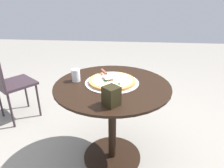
# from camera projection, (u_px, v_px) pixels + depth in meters

# --- Properties ---
(ground_plane) EXTENTS (10.00, 10.00, 0.00)m
(ground_plane) POSITION_uv_depth(u_px,v_px,m) (112.00, 156.00, 1.87)
(ground_plane) COLOR gray
(patio_table) EXTENTS (0.91, 0.91, 0.73)m
(patio_table) POSITION_uv_depth(u_px,v_px,m) (112.00, 108.00, 1.66)
(patio_table) COLOR black
(patio_table) RESTS_ON ground
(pizza_on_tray) EXTENTS (0.43, 0.43, 0.04)m
(pizza_on_tray) POSITION_uv_depth(u_px,v_px,m) (112.00, 81.00, 1.60)
(pizza_on_tray) COLOR silver
(pizza_on_tray) RESTS_ON patio_table
(pizza_server) EXTENTS (0.21, 0.14, 0.02)m
(pizza_server) POSITION_uv_depth(u_px,v_px,m) (106.00, 74.00, 1.64)
(pizza_server) COLOR silver
(pizza_server) RESTS_ON pizza_on_tray
(drinking_cup) EXTENTS (0.07, 0.07, 0.10)m
(drinking_cup) POSITION_uv_depth(u_px,v_px,m) (76.00, 75.00, 1.61)
(drinking_cup) COLOR white
(drinking_cup) RESTS_ON patio_table
(napkin_dispenser) EXTENTS (0.13, 0.13, 0.13)m
(napkin_dispenser) POSITION_uv_depth(u_px,v_px,m) (111.00, 96.00, 1.25)
(napkin_dispenser) COLOR black
(napkin_dispenser) RESTS_ON patio_table
(patio_chair_near) EXTENTS (0.53, 0.53, 0.90)m
(patio_chair_near) POSITION_uv_depth(u_px,v_px,m) (7.00, 79.00, 2.24)
(patio_chair_near) COLOR #32242B
(patio_chair_near) RESTS_ON ground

